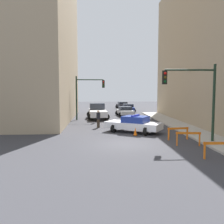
% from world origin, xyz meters
% --- Properties ---
extents(ground_plane, '(120.00, 120.00, 0.00)m').
position_xyz_m(ground_plane, '(0.00, 0.00, 0.00)').
color(ground_plane, '#38383D').
extents(sidewalk_right, '(2.40, 44.00, 0.12)m').
position_xyz_m(sidewalk_right, '(6.20, 0.00, 0.06)').
color(sidewalk_right, '#B2ADA3').
rests_on(sidewalk_right, ground_plane).
extents(building_corner_left, '(14.00, 20.00, 19.61)m').
position_xyz_m(building_corner_left, '(-12.00, 14.00, 9.80)').
color(building_corner_left, tan).
rests_on(building_corner_left, ground_plane).
extents(traffic_light_near, '(3.64, 0.35, 5.20)m').
position_xyz_m(traffic_light_near, '(4.73, 0.08, 3.53)').
color(traffic_light_near, black).
rests_on(traffic_light_near, sidewalk_right).
extents(traffic_light_far, '(3.44, 0.35, 5.20)m').
position_xyz_m(traffic_light_far, '(-3.30, 13.55, 3.40)').
color(traffic_light_far, black).
rests_on(traffic_light_far, ground_plane).
extents(police_car, '(4.96, 4.09, 1.52)m').
position_xyz_m(police_car, '(1.13, 4.47, 0.72)').
color(police_car, white).
rests_on(police_car, ground_plane).
extents(white_truck, '(2.87, 5.52, 1.90)m').
position_xyz_m(white_truck, '(-1.92, 14.96, 0.91)').
color(white_truck, silver).
rests_on(white_truck, ground_plane).
extents(parked_car_near, '(2.52, 4.44, 1.31)m').
position_xyz_m(parked_car_near, '(1.88, 17.96, 0.67)').
color(parked_car_near, silver).
rests_on(parked_car_near, ground_plane).
extents(parked_car_mid, '(2.44, 4.40, 1.31)m').
position_xyz_m(parked_car_mid, '(3.14, 24.14, 0.67)').
color(parked_car_mid, navy).
rests_on(parked_car_mid, ground_plane).
extents(parked_car_far, '(2.52, 4.44, 1.31)m').
position_xyz_m(parked_car_far, '(2.92, 31.48, 0.67)').
color(parked_car_far, black).
rests_on(parked_car_far, ground_plane).
extents(pedestrian_crossing, '(0.51, 0.51, 1.66)m').
position_xyz_m(pedestrian_crossing, '(-1.85, 7.38, 0.86)').
color(pedestrian_crossing, '#382D23').
rests_on(pedestrian_crossing, ground_plane).
extents(barrier_front, '(1.60, 0.20, 0.90)m').
position_xyz_m(barrier_front, '(4.34, -3.85, 0.62)').
color(barrier_front, orange).
rests_on(barrier_front, ground_plane).
extents(barrier_mid, '(1.60, 0.31, 0.90)m').
position_xyz_m(barrier_mid, '(3.89, -0.76, 0.62)').
color(barrier_mid, orange).
rests_on(barrier_mid, ground_plane).
extents(barrier_back, '(1.59, 0.36, 0.90)m').
position_xyz_m(barrier_back, '(3.86, 1.19, 0.62)').
color(barrier_back, orange).
rests_on(barrier_back, ground_plane).
extents(traffic_cone, '(0.36, 0.36, 0.66)m').
position_xyz_m(traffic_cone, '(1.02, 2.95, 0.32)').
color(traffic_cone, black).
rests_on(traffic_cone, ground_plane).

